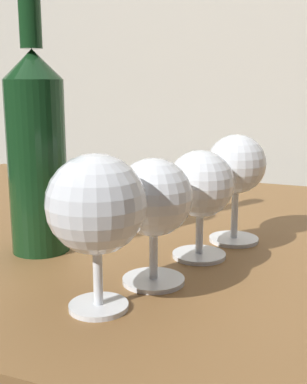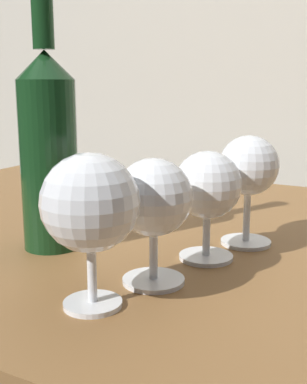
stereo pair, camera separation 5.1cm
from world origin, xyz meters
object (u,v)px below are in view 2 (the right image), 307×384
object	(u,v)px
wine_glass_cabernet	(90,205)
wine_glass_chardonnay	(249,168)
wine_bottle	(48,146)
wine_glass_white	(154,200)
wine_glass_port	(208,188)

from	to	relation	value
wine_glass_cabernet	wine_glass_chardonnay	xyz separation A→B (m)	(0.07, 0.25, 0.00)
wine_bottle	wine_glass_chardonnay	bearing A→B (deg)	30.88
wine_glass_cabernet	wine_bottle	distance (m)	0.19
wine_glass_chardonnay	wine_bottle	distance (m)	0.25
wine_bottle	wine_glass_white	bearing A→B (deg)	-14.10
wine_glass_white	wine_bottle	xyz separation A→B (m)	(-0.17, 0.04, 0.04)
wine_bottle	wine_glass_cabernet	bearing A→B (deg)	-39.26
wine_glass_port	wine_bottle	bearing A→B (deg)	-164.94
wine_glass_white	wine_bottle	bearing A→B (deg)	165.90
wine_glass_cabernet	wine_glass_port	bearing A→B (deg)	75.71
wine_glass_cabernet	wine_glass_white	xyz separation A→B (m)	(0.02, 0.08, -0.01)
wine_glass_cabernet	wine_bottle	bearing A→B (deg)	140.74
wine_glass_cabernet	wine_glass_white	distance (m)	0.08
wine_glass_chardonnay	wine_bottle	size ratio (longest dim) A/B	0.43
wine_glass_white	wine_glass_port	distance (m)	0.10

